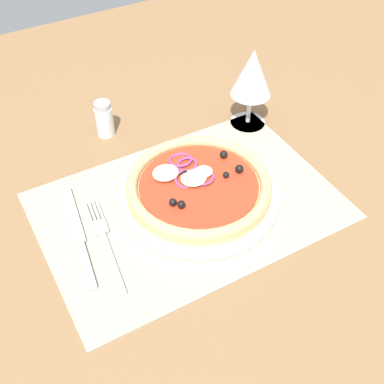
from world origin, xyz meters
The scene contains 8 objects.
ground_plane centered at (0.00, 0.00, -1.20)cm, with size 190.00×140.00×2.40cm, color olive.
placemat centered at (0.00, 0.00, 0.20)cm, with size 44.98×30.91×0.40cm, color #A39984.
plate centered at (2.25, 0.69, 1.08)cm, with size 25.30×25.30×1.37cm, color silver.
pizza centered at (2.23, 0.81, 2.87)cm, with size 22.50×22.50×2.65cm.
fork centered at (-14.04, -0.19, 0.62)cm, with size 3.84×18.04×0.44cm.
knife centered at (-17.13, 2.62, 0.65)cm, with size 4.55×20.03×0.62cm.
wine_glass centered at (19.97, 13.27, 10.25)cm, with size 7.20×7.20×14.90cm.
pepper_shaker centered at (-4.11, 23.11, 3.25)cm, with size 3.20×3.20×6.70cm.
Camera 1 is at (-25.58, -46.73, 56.04)cm, focal length 46.62 mm.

